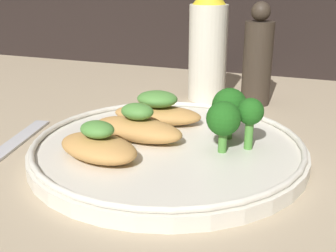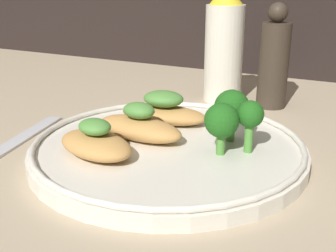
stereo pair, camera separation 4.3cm
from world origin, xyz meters
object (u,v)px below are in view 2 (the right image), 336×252
Objects in this scene: broccoli_bunch at (232,114)px; pepper_grinder at (274,61)px; plate at (168,148)px; sauce_bottle at (224,46)px.

pepper_grinder reaches higher than broccoli_bunch.
pepper_grinder is (5.07, 22.95, 5.64)cm from plate.
pepper_grinder is (-0.98, 20.68, 1.67)cm from broccoli_bunch.
broccoli_bunch is at bearing -87.30° from pepper_grinder.
plate is 1.66× the size of sauce_bottle.
broccoli_bunch is 22.58cm from sauce_bottle.
sauce_bottle is (-8.44, 20.68, 3.29)cm from broccoli_bunch.
plate is at bearing -84.03° from sauce_bottle.
pepper_grinder is (7.47, 0.00, -1.62)cm from sauce_bottle.
broccoli_bunch is 0.41× the size of sauce_bottle.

